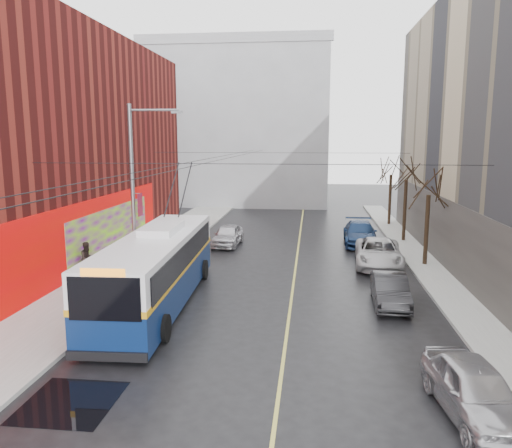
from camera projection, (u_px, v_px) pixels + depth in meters
The scene contains 21 objects.
ground at pixel (227, 395), 14.52m from camera, with size 140.00×140.00×0.00m, color black.
sidewalk_left at pixel (119, 274), 27.14m from camera, with size 4.00×60.00×0.15m, color gray.
sidewalk_right at pixel (442, 284), 25.27m from camera, with size 2.00×60.00×0.15m, color gray.
lane_line at pixel (295, 271), 28.07m from camera, with size 0.12×50.00×0.01m, color #BFB74C.
building_far at pixel (241, 124), 57.73m from camera, with size 20.50×12.10×18.00m.
streetlight_pole at pixel (136, 191), 24.17m from camera, with size 2.65×0.60×9.00m.
catenary_wires at pixel (226, 159), 28.21m from camera, with size 18.00×60.00×0.22m.
tree_near at pixel (429, 181), 28.36m from camera, with size 3.20×3.20×6.40m.
tree_mid at pixel (407, 169), 35.17m from camera, with size 3.20×3.20×6.68m.
tree_far at pixel (391, 166), 42.05m from camera, with size 3.20×3.20×6.57m.
puddle at pixel (71, 402), 14.11m from camera, with size 2.54×2.66×0.01m, color black.
pigeons_flying at pixel (221, 141), 23.64m from camera, with size 3.32×3.56×2.00m.
trolleybus at pixel (157, 268), 22.22m from camera, with size 3.40×12.94×6.08m.
parked_car_a at pixel (475, 390), 13.29m from camera, with size 1.77×4.39×1.50m, color #A9A9AD.
parked_car_b at pixel (390, 290), 22.26m from camera, with size 1.45×4.16×1.37m, color #242426.
parked_car_c at pixel (379, 253), 29.11m from camera, with size 2.61×5.67×1.58m, color #B9B9BB.
parked_car_d at pixel (360, 233), 35.12m from camera, with size 2.24×5.51×1.60m, color navy.
following_car at pixel (228, 235), 34.78m from camera, with size 1.72×4.27×1.46m, color #B4B3B8.
pedestrian_a at pixel (134, 259), 26.45m from camera, with size 0.67×0.44×1.83m, color black.
pedestrian_b at pixel (88, 259), 26.58m from camera, with size 0.88×0.69×1.81m, color black.
pedestrian_c at pixel (131, 260), 26.65m from camera, with size 1.07×0.61×1.65m, color black.
Camera 1 is at (2.35, -13.29, 7.36)m, focal length 35.00 mm.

